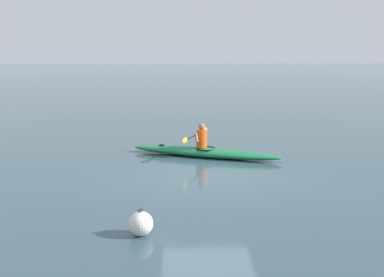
{
  "coord_description": "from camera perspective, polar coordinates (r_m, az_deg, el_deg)",
  "views": [
    {
      "loc": [
        0.73,
        12.73,
        3.5
      ],
      "look_at": [
        0.46,
        1.71,
        1.41
      ],
      "focal_mm": 46.48,
      "sensor_mm": 36.0,
      "label": 1
    }
  ],
  "objects": [
    {
      "name": "mooring_buoy_channel_marker",
      "position": [
        9.39,
        -5.9,
        -9.69
      ],
      "size": [
        0.47,
        0.47,
        0.51
      ],
      "color": "silver",
      "rests_on": "ground"
    },
    {
      "name": "kayak",
      "position": [
        15.68,
        1.49,
        -1.59
      ],
      "size": [
        4.83,
        2.43,
        0.29
      ],
      "color": "#19723F",
      "rests_on": "ground"
    },
    {
      "name": "ground_plane",
      "position": [
        13.22,
        1.84,
        -4.61
      ],
      "size": [
        160.0,
        160.0,
        0.0
      ],
      "primitive_type": "plane",
      "color": "#334C56"
    },
    {
      "name": "kayaker",
      "position": [
        15.63,
        1.04,
        0.18
      ],
      "size": [
        0.87,
        2.17,
        0.78
      ],
      "color": "#E04C14",
      "rests_on": "kayak"
    }
  ]
}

